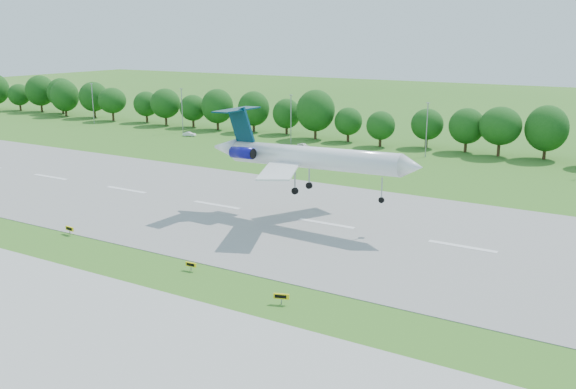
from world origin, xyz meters
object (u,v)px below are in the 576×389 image
at_px(taxi_sign_left, 70,229).
at_px(service_vehicle_b, 303,146).
at_px(airliner, 303,156).
at_px(service_vehicle_a, 189,134).

bearing_deg(taxi_sign_left, service_vehicle_b, 100.12).
relative_size(taxi_sign_left, service_vehicle_b, 0.48).
relative_size(airliner, taxi_sign_left, 21.24).
bearing_deg(airliner, taxi_sign_left, -134.84).
height_order(airliner, taxi_sign_left, airliner).
distance_m(airliner, taxi_sign_left, 34.28).
height_order(airliner, service_vehicle_b, airliner).
bearing_deg(airliner, service_vehicle_a, 142.63).
relative_size(service_vehicle_a, service_vehicle_b, 1.02).
relative_size(taxi_sign_left, service_vehicle_a, 0.47).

